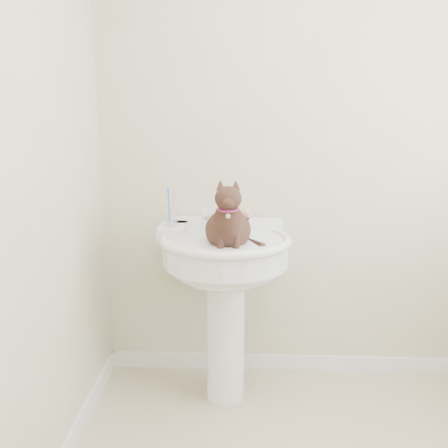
# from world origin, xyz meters

# --- Properties ---
(wall_back) EXTENTS (2.20, 0.00, 2.50)m
(wall_back) POSITION_xyz_m (0.00, 1.10, 1.25)
(wall_back) COLOR beige
(wall_back) RESTS_ON ground
(wall_left) EXTENTS (0.00, 2.20, 2.50)m
(wall_left) POSITION_xyz_m (-1.10, 0.00, 1.25)
(wall_left) COLOR beige
(wall_left) RESTS_ON ground
(baseboard_back) EXTENTS (2.20, 0.02, 0.09)m
(baseboard_back) POSITION_xyz_m (0.00, 1.09, 0.04)
(baseboard_back) COLOR white
(baseboard_back) RESTS_ON floor
(pedestal_sink) EXTENTS (0.65, 0.63, 0.89)m
(pedestal_sink) POSITION_xyz_m (-0.44, 0.81, 0.70)
(pedestal_sink) COLOR white
(pedestal_sink) RESTS_ON floor
(faucet) EXTENTS (0.28, 0.12, 0.14)m
(faucet) POSITION_xyz_m (-0.44, 0.97, 0.93)
(faucet) COLOR silver
(faucet) RESTS_ON pedestal_sink
(soap_bar) EXTENTS (0.10, 0.07, 0.03)m
(soap_bar) POSITION_xyz_m (-0.36, 1.06, 0.90)
(soap_bar) COLOR #FC3F27
(soap_bar) RESTS_ON pedestal_sink
(toothbrush_cup) EXTENTS (0.07, 0.07, 0.19)m
(toothbrush_cup) POSITION_xyz_m (-0.70, 0.87, 0.94)
(toothbrush_cup) COLOR silver
(toothbrush_cup) RESTS_ON pedestal_sink
(cat) EXTENTS (0.23, 0.29, 0.43)m
(cat) POSITION_xyz_m (-0.42, 0.73, 0.93)
(cat) COLOR #492C20
(cat) RESTS_ON pedestal_sink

